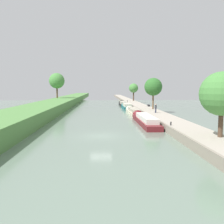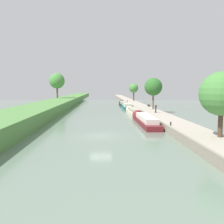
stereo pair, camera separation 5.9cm
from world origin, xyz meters
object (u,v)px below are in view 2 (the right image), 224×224
object	(u,v)px
narrowboat_black	(123,104)
mooring_bollard_near	(171,124)
person_walking	(156,108)
mooring_bollard_far	(127,101)
narrowboat_maroon	(144,120)
narrowboat_cream	(133,111)
park_bench	(149,105)
narrowboat_teal	(127,106)

from	to	relation	value
narrowboat_black	mooring_bollard_near	world-z (taller)	mooring_bollard_near
person_walking	mooring_bollard_far	xyz separation A→B (m)	(-1.47, 35.84, -0.65)
narrowboat_black	mooring_bollard_near	distance (m)	46.17
narrowboat_maroon	person_walking	world-z (taller)	person_walking
narrowboat_maroon	mooring_bollard_far	xyz separation A→B (m)	(1.83, 42.80, 0.57)
narrowboat_maroon	narrowboat_black	distance (m)	38.10
narrowboat_cream	narrowboat_black	world-z (taller)	narrowboat_black
narrowboat_black	mooring_bollard_near	bearing A→B (deg)	-87.73
narrowboat_black	park_bench	size ratio (longest dim) A/B	7.53
narrowboat_cream	mooring_bollard_near	world-z (taller)	mooring_bollard_near
narrowboat_cream	mooring_bollard_far	world-z (taller)	mooring_bollard_far
narrowboat_maroon	park_bench	bearing A→B (deg)	77.40
mooring_bollard_near	mooring_bollard_far	size ratio (longest dim) A/B	1.00
narrowboat_maroon	narrowboat_cream	world-z (taller)	narrowboat_maroon
person_walking	mooring_bollard_far	world-z (taller)	person_walking
narrowboat_cream	mooring_bollard_far	bearing A→B (deg)	86.27
narrowboat_cream	mooring_bollard_far	xyz separation A→B (m)	(1.89, 28.93, 0.61)
narrowboat_cream	park_bench	world-z (taller)	park_bench
narrowboat_cream	mooring_bollard_near	distance (m)	21.99
narrowboat_maroon	mooring_bollard_far	distance (m)	42.84
narrowboat_maroon	narrowboat_cream	size ratio (longest dim) A/B	1.13
person_walking	narrowboat_teal	bearing A→B (deg)	99.90
mooring_bollard_near	park_bench	distance (m)	30.38
narrowboat_black	park_bench	bearing A→B (deg)	-72.71
person_walking	narrowboat_cream	bearing A→B (deg)	115.88
park_bench	narrowboat_cream	bearing A→B (deg)	-121.08
narrowboat_teal	person_walking	bearing A→B (deg)	-80.10
person_walking	park_bench	distance (m)	15.33
narrowboat_black	narrowboat_maroon	bearing A→B (deg)	-90.01
narrowboat_black	person_walking	world-z (taller)	person_walking
mooring_bollard_far	narrowboat_black	bearing A→B (deg)	-111.23
person_walking	mooring_bollard_near	xyz separation A→B (m)	(-1.47, -14.99, -0.65)
narrowboat_teal	mooring_bollard_near	size ratio (longest dim) A/B	23.53
narrowboat_maroon	narrowboat_cream	xyz separation A→B (m)	(-0.06, 13.87, -0.04)
narrowboat_cream	narrowboat_teal	world-z (taller)	narrowboat_teal
narrowboat_teal	mooring_bollard_far	distance (m)	16.41
park_bench	mooring_bollard_near	bearing A→B (deg)	-95.91
person_walking	mooring_bollard_near	world-z (taller)	person_walking
narrowboat_black	mooring_bollard_far	size ratio (longest dim) A/B	25.10
narrowboat_maroon	narrowboat_cream	distance (m)	13.87
narrowboat_maroon	mooring_bollard_far	size ratio (longest dim) A/B	33.40
narrowboat_black	person_walking	distance (m)	31.34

